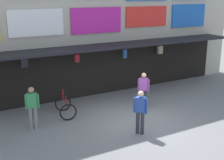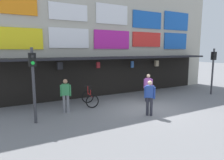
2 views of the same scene
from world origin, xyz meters
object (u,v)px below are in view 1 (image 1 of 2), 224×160
object	(u,v)px
pedestrian_in_black	(140,110)
pedestrian_in_white	(32,105)
bicycle_parked	(65,107)
pedestrian_in_green	(143,89)

from	to	relation	value
pedestrian_in_black	pedestrian_in_white	bearing A→B (deg)	144.76
bicycle_parked	pedestrian_in_white	size ratio (longest dim) A/B	0.75
bicycle_parked	pedestrian_in_green	xyz separation A→B (m)	(3.37, -0.93, 0.55)
pedestrian_in_white	pedestrian_in_green	world-z (taller)	same
bicycle_parked	pedestrian_in_black	distance (m)	3.53
bicycle_parked	pedestrian_in_white	distance (m)	1.74
bicycle_parked	pedestrian_in_black	size ratio (longest dim) A/B	0.75
pedestrian_in_white	pedestrian_in_green	xyz separation A→B (m)	(4.90, -0.32, 0.00)
pedestrian_in_black	pedestrian_in_green	bearing A→B (deg)	52.87
bicycle_parked	pedestrian_in_black	world-z (taller)	pedestrian_in_black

